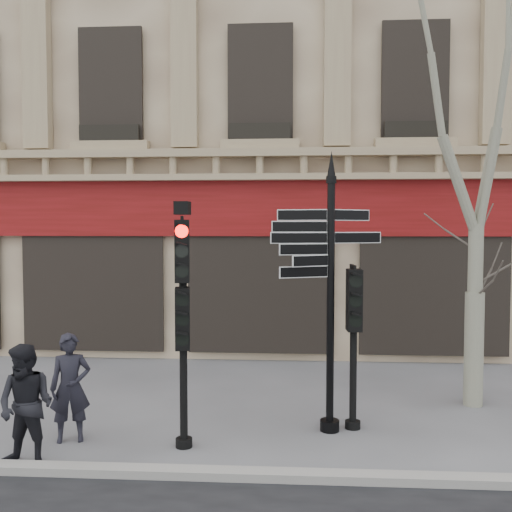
{
  "coord_description": "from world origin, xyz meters",
  "views": [
    {
      "loc": [
        0.76,
        -8.38,
        3.18
      ],
      "look_at": [
        0.18,
        0.6,
        2.71
      ],
      "focal_mm": 40.0,
      "sensor_mm": 36.0,
      "label": 1
    }
  ],
  "objects_px": {
    "traffic_signal_secondary": "(354,318)",
    "plane_tree": "(479,94)",
    "pedestrian_b": "(26,405)",
    "traffic_signal_main": "(183,293)",
    "pedestrian_a": "(70,387)",
    "fingerpost": "(331,244)"
  },
  "relations": [
    {
      "from": "plane_tree",
      "to": "traffic_signal_main",
      "type": "bearing_deg",
      "value": -154.86
    },
    {
      "from": "fingerpost",
      "to": "plane_tree",
      "type": "height_order",
      "value": "plane_tree"
    },
    {
      "from": "traffic_signal_secondary",
      "to": "pedestrian_a",
      "type": "xyz_separation_m",
      "value": [
        -4.22,
        -0.79,
        -0.95
      ]
    },
    {
      "from": "fingerpost",
      "to": "traffic_signal_secondary",
      "type": "distance_m",
      "value": 1.21
    },
    {
      "from": "pedestrian_a",
      "to": "pedestrian_b",
      "type": "bearing_deg",
      "value": -123.55
    },
    {
      "from": "fingerpost",
      "to": "traffic_signal_main",
      "type": "xyz_separation_m",
      "value": [
        -2.14,
        -0.79,
        -0.67
      ]
    },
    {
      "from": "traffic_signal_main",
      "to": "traffic_signal_secondary",
      "type": "relative_size",
      "value": 1.4
    },
    {
      "from": "pedestrian_a",
      "to": "traffic_signal_main",
      "type": "bearing_deg",
      "value": -22.59
    },
    {
      "from": "pedestrian_a",
      "to": "plane_tree",
      "type": "bearing_deg",
      "value": -0.25
    },
    {
      "from": "traffic_signal_main",
      "to": "pedestrian_b",
      "type": "height_order",
      "value": "traffic_signal_main"
    },
    {
      "from": "plane_tree",
      "to": "pedestrian_b",
      "type": "relative_size",
      "value": 4.81
    },
    {
      "from": "fingerpost",
      "to": "pedestrian_b",
      "type": "bearing_deg",
      "value": -171.92
    },
    {
      "from": "pedestrian_b",
      "to": "fingerpost",
      "type": "bearing_deg",
      "value": 29.34
    },
    {
      "from": "traffic_signal_secondary",
      "to": "plane_tree",
      "type": "xyz_separation_m",
      "value": [
        2.25,
        1.31,
        3.72
      ]
    },
    {
      "from": "plane_tree",
      "to": "pedestrian_a",
      "type": "relative_size",
      "value": 4.86
    },
    {
      "from": "plane_tree",
      "to": "pedestrian_b",
      "type": "bearing_deg",
      "value": -155.98
    },
    {
      "from": "traffic_signal_main",
      "to": "plane_tree",
      "type": "bearing_deg",
      "value": 15.57
    },
    {
      "from": "fingerpost",
      "to": "pedestrian_a",
      "type": "xyz_separation_m",
      "value": [
        -3.85,
        -0.66,
        -2.1
      ]
    },
    {
      "from": "traffic_signal_main",
      "to": "traffic_signal_secondary",
      "type": "height_order",
      "value": "traffic_signal_main"
    },
    {
      "from": "traffic_signal_main",
      "to": "traffic_signal_secondary",
      "type": "xyz_separation_m",
      "value": [
        2.51,
        0.92,
        -0.47
      ]
    },
    {
      "from": "traffic_signal_main",
      "to": "plane_tree",
      "type": "height_order",
      "value": "plane_tree"
    },
    {
      "from": "fingerpost",
      "to": "pedestrian_a",
      "type": "distance_m",
      "value": 4.44
    }
  ]
}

